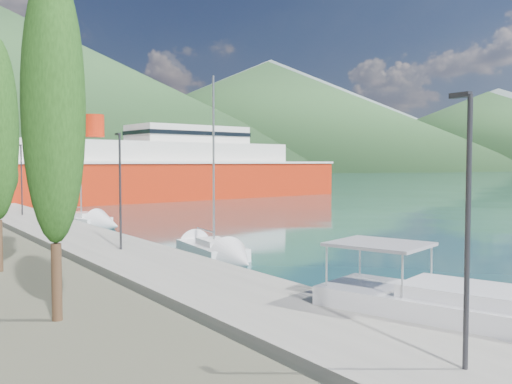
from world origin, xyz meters
TOP-DOWN VIEW (x-y plane):
  - quay at (-9.00, 26.00)m, footprint 5.00×88.00m
  - hills_far at (138.59, 618.73)m, footprint 1480.00×900.00m
  - hills_near at (98.04, 372.50)m, footprint 1010.00×520.00m
  - lamp_posts at (-9.00, 14.16)m, footprint 0.15×44.71m
  - motor_cruiser at (-5.24, -5.76)m, footprint 5.58×10.10m
  - sailboat_near at (-4.00, 11.11)m, footprint 3.24×7.90m
  - sailboat_mid at (-4.66, 31.05)m, footprint 5.02×8.44m
  - ferry at (13.64, 60.51)m, footprint 62.70×18.83m

SIDE VIEW (x-z plane):
  - sailboat_near at x=-4.00m, z-range -5.21..5.81m
  - sailboat_mid at x=-4.66m, z-range -5.58..6.24m
  - quay at x=-9.00m, z-range 0.00..0.80m
  - motor_cruiser at x=-5.24m, z-range -1.20..2.38m
  - ferry at x=13.64m, z-range -2.40..9.86m
  - lamp_posts at x=-9.00m, z-range 1.05..7.11m
  - hills_near at x=98.04m, z-range -8.32..106.68m
  - hills_far at x=138.59m, z-range -12.61..167.39m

